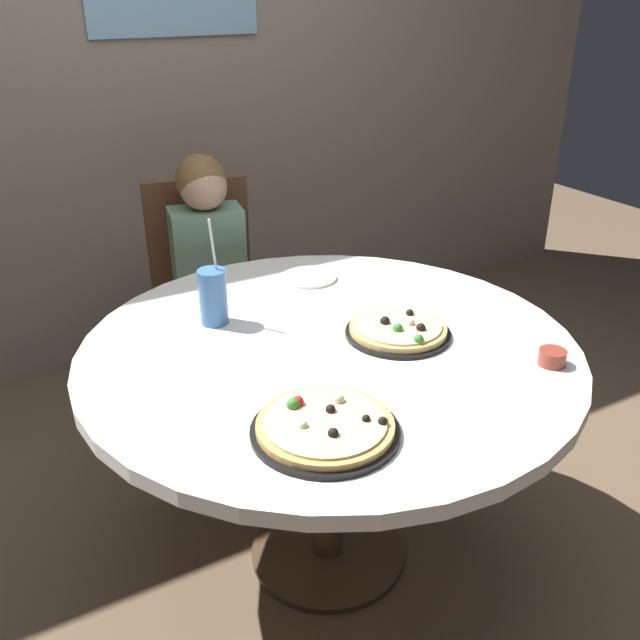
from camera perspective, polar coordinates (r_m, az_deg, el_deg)
The scene contains 10 objects.
ground_plane at distance 2.32m, azimuth 0.65°, elevation -18.56°, with size 8.00×8.00×0.00m, color brown.
wall_with_window at distance 3.20m, azimuth -15.65°, elevation 22.09°, with size 5.20×0.14×2.90m.
dining_table at distance 1.91m, azimuth 0.75°, elevation -4.23°, with size 1.34×1.34×0.75m.
chair_wooden at distance 2.78m, azimuth -9.35°, elevation 2.51°, with size 0.47×0.47×0.95m.
diner_child at distance 2.64m, azimuth -8.53°, elevation 0.11°, with size 0.32×0.43×1.08m.
pizza_veggie at distance 1.92m, azimuth 6.44°, elevation -0.80°, with size 0.29×0.29×0.05m.
pizza_cheese at distance 1.51m, azimuth 0.41°, elevation -8.73°, with size 0.33×0.33×0.05m.
soda_cup at distance 1.97m, azimuth -8.77°, elevation 1.93°, with size 0.08×0.08×0.31m.
sauce_bowl at distance 1.86m, azimuth 18.52°, elevation -2.93°, with size 0.07×0.07×0.04m, color brown.
plate_small at distance 2.27m, azimuth -0.89°, elevation 3.53°, with size 0.18×0.18×0.01m, color white.
Camera 1 is at (-0.84, -1.42, 1.63)m, focal length 38.99 mm.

